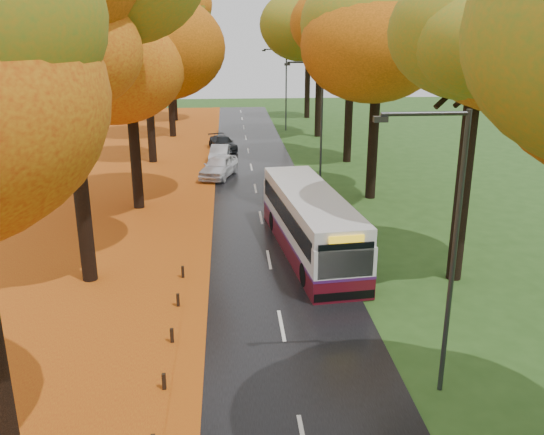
{
  "coord_description": "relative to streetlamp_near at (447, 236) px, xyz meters",
  "views": [
    {
      "loc": [
        -1.72,
        -5.74,
        9.89
      ],
      "look_at": [
        0.0,
        16.24,
        2.6
      ],
      "focal_mm": 38.0,
      "sensor_mm": 36.0,
      "label": 1
    }
  ],
  "objects": [
    {
      "name": "centre_line",
      "position": [
        -3.95,
        17.0,
        -4.67
      ],
      "size": [
        0.12,
        90.0,
        0.01
      ],
      "primitive_type": "cube",
      "color": "silver",
      "rests_on": "road"
    },
    {
      "name": "streetlamp_mid",
      "position": [
        0.0,
        22.0,
        0.0
      ],
      "size": [
        2.45,
        0.18,
        8.0
      ],
      "color": "#333538",
      "rests_on": "ground"
    },
    {
      "name": "road",
      "position": [
        -3.95,
        17.0,
        -4.69
      ],
      "size": [
        6.5,
        90.0,
        0.04
      ],
      "primitive_type": "cube",
      "color": "black",
      "rests_on": "ground"
    },
    {
      "name": "streetlamp_near",
      "position": [
        0.0,
        0.0,
        0.0
      ],
      "size": [
        2.45,
        0.18,
        8.0
      ],
      "color": "#333538",
      "rests_on": "ground"
    },
    {
      "name": "leaf_verge",
      "position": [
        -12.95,
        17.0,
        -4.7
      ],
      "size": [
        12.0,
        90.0,
        0.02
      ],
      "primitive_type": "cube",
      "color": "#9B290E",
      "rests_on": "ground"
    },
    {
      "name": "car_dark",
      "position": [
        -6.07,
        34.49,
        -4.09
      ],
      "size": [
        2.79,
        4.32,
        1.16
      ],
      "primitive_type": "imported",
      "rotation": [
        0.0,
        0.0,
        0.32
      ],
      "color": "black",
      "rests_on": "road"
    },
    {
      "name": "bus",
      "position": [
        -1.99,
        10.83,
        -3.2
      ],
      "size": [
        3.57,
        10.89,
        2.81
      ],
      "rotation": [
        0.0,
        0.0,
        0.11
      ],
      "color": "#510C17",
      "rests_on": "road"
    },
    {
      "name": "car_white",
      "position": [
        -6.3,
        25.24,
        -3.91
      ],
      "size": [
        3.07,
        4.8,
        1.52
      ],
      "primitive_type": "imported",
      "rotation": [
        0.0,
        0.0,
        -0.31
      ],
      "color": "white",
      "rests_on": "road"
    },
    {
      "name": "car_silver",
      "position": [
        -6.3,
        29.89,
        -4.04
      ],
      "size": [
        1.7,
        3.95,
        1.27
      ],
      "primitive_type": "imported",
      "rotation": [
        0.0,
        0.0,
        -0.1
      ],
      "color": "#A4A7AC",
      "rests_on": "road"
    },
    {
      "name": "trees_right",
      "position": [
        3.24,
        18.91,
        4.98
      ],
      "size": [
        9.3,
        74.2,
        13.96
      ],
      "color": "black",
      "rests_on": "ground"
    },
    {
      "name": "leaf_drift",
      "position": [
        -7.0,
        17.0,
        -4.67
      ],
      "size": [
        0.9,
        90.0,
        0.01
      ],
      "primitive_type": "cube",
      "color": "#BD6E13",
      "rests_on": "road"
    },
    {
      "name": "streetlamp_far",
      "position": [
        0.0,
        44.0,
        0.0
      ],
      "size": [
        2.45,
        0.18,
        8.0
      ],
      "color": "#333538",
      "rests_on": "ground"
    },
    {
      "name": "trees_left",
      "position": [
        -11.13,
        19.06,
        4.82
      ],
      "size": [
        9.2,
        74.0,
        13.88
      ],
      "color": "black",
      "rests_on": "ground"
    }
  ]
}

